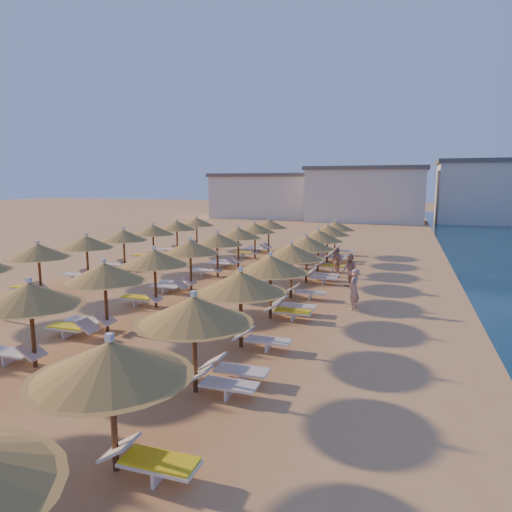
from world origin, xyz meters
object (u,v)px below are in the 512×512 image
(beachgoer_a, at_px, (354,289))
(parasol_row_east, at_px, (282,258))
(beachgoer_c, at_px, (337,262))
(beachgoer_b, at_px, (349,271))
(parasol_row_west, at_px, (174,253))

(beachgoer_a, bearing_deg, parasol_row_east, -61.08)
(beachgoer_c, bearing_deg, beachgoer_a, -21.01)
(beachgoer_b, relative_size, beachgoer_c, 1.03)
(parasol_row_east, relative_size, beachgoer_a, 19.23)
(parasol_row_east, distance_m, beachgoer_c, 7.15)
(parasol_row_west, distance_m, beachgoer_c, 9.41)
(parasol_row_east, relative_size, parasol_row_west, 1.00)
(beachgoer_c, bearing_deg, parasol_row_west, -77.44)
(beachgoer_a, xyz_separation_m, beachgoer_c, (-1.62, 6.35, -0.01))
(parasol_row_west, relative_size, beachgoer_c, 19.48)
(parasol_row_west, height_order, beachgoer_b, parasol_row_west)
(parasol_row_west, height_order, beachgoer_a, parasol_row_west)
(beachgoer_a, xyz_separation_m, beachgoer_b, (-0.63, 3.85, 0.02))
(beachgoer_b, bearing_deg, beachgoer_a, -18.88)
(parasol_row_west, relative_size, beachgoer_b, 18.84)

